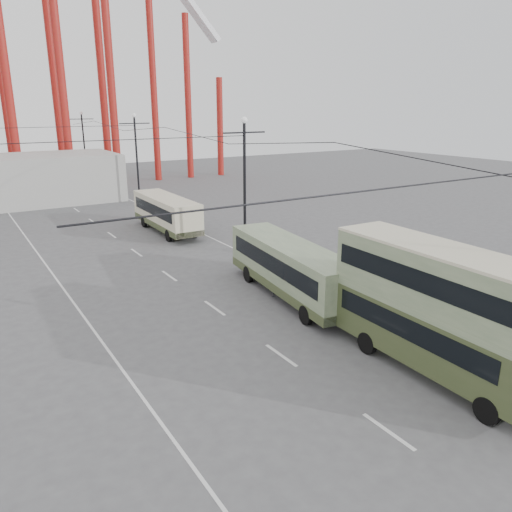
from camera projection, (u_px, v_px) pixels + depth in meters
ground at (367, 393)px, 18.06m from camera, size 160.00×160.00×0.00m
road_markings at (150, 260)px, 33.62m from camera, size 12.52×120.00×0.01m
lamp_post_mid at (245, 187)px, 34.18m from camera, size 3.20×0.44×9.32m
lamp_post_far at (137, 159)px, 52.04m from camera, size 3.20×0.44×9.32m
lamp_post_distant at (84, 146)px, 69.91m from camera, size 3.20×0.44×9.32m
fairground_shed at (9, 180)px, 52.46m from camera, size 22.00×10.00×5.00m
double_decker_bus at (442, 306)px, 18.55m from camera, size 2.58×9.43×5.04m
single_decker_green at (291, 267)px, 26.80m from camera, size 3.66×10.69×2.96m
single_decker_cream at (166, 212)px, 40.85m from camera, size 2.48×9.37×2.90m
pedestrian at (275, 283)px, 27.05m from camera, size 0.63×0.46×1.58m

